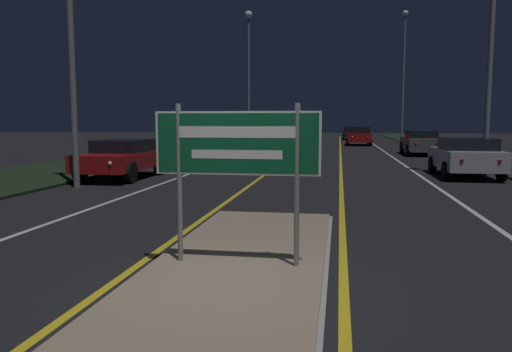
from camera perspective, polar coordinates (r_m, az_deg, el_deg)
ground_plane at (r=6.12m, az=-3.39°, el=-12.44°), size 160.00×160.00×0.00m
median_island at (r=6.70m, az=-2.15°, el=-10.37°), size 2.39×7.51×0.10m
verge_left at (r=27.89m, az=-13.34°, el=2.16°), size 5.00×100.00×0.08m
verge_right at (r=26.99m, az=27.15°, el=1.51°), size 5.00×100.00×0.08m
centre_line_yellow_left at (r=30.82m, az=4.47°, el=2.62°), size 0.12×70.00×0.01m
centre_line_yellow_right at (r=30.71m, az=9.63°, el=2.54°), size 0.12×70.00×0.01m
lane_line_white_left at (r=31.20m, az=-0.69°, el=2.68°), size 0.12×70.00×0.01m
lane_line_white_right at (r=30.84m, az=14.87°, el=2.43°), size 0.12×70.00×0.01m
edge_line_white_left at (r=31.86m, az=-6.02°, el=2.72°), size 0.10×70.00×0.01m
edge_line_white_right at (r=31.27m, az=20.35°, el=2.30°), size 0.10×70.00×0.01m
highway_sign at (r=6.43m, az=-2.21°, el=2.91°), size 2.16×0.07×2.09m
streetlight_left_far at (r=42.32m, az=-0.85°, el=13.71°), size 0.62×0.62×10.95m
streetlight_right_far at (r=45.55m, az=16.54°, el=12.19°), size 0.49×0.49×11.31m
car_receding_0 at (r=19.16m, az=22.80°, el=2.13°), size 1.96×4.12×1.38m
car_receding_1 at (r=30.62m, az=18.25°, el=3.73°), size 1.89×4.45×1.42m
car_receding_2 at (r=41.83m, az=11.66°, el=4.54°), size 2.00×4.60×1.51m
car_receding_3 at (r=54.82m, az=10.89°, el=4.89°), size 1.97×4.23×1.42m
car_approaching_0 at (r=17.81m, az=-14.99°, el=2.08°), size 1.94×4.21×1.33m
car_approaching_1 at (r=32.05m, az=-3.79°, el=4.17°), size 1.97×4.82×1.49m
car_approaching_2 at (r=41.11m, az=-0.28°, el=4.62°), size 1.97×4.22×1.45m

